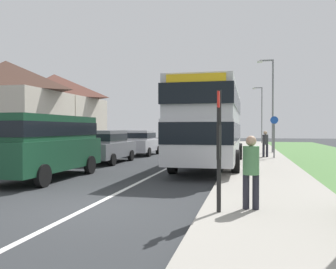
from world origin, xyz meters
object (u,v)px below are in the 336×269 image
parked_van_dark_green (45,141)px  pedestrian_at_stop (251,169)px  street_lamp_far (261,111)px  cycle_route_sign (274,135)px  parked_car_grey (106,145)px  street_lamp_mid (271,99)px  parked_car_silver (140,142)px  pedestrian_walking_away (265,143)px  double_decker_bus (211,122)px  bus_stop_sign (219,142)px

parked_van_dark_green → pedestrian_at_stop: (7.18, -3.79, -0.38)m
pedestrian_at_stop → street_lamp_far: size_ratio=0.25×
parked_van_dark_green → cycle_route_sign: (8.60, 9.74, 0.07)m
parked_car_grey → street_lamp_mid: (8.92, 8.60, 2.94)m
parked_van_dark_green → street_lamp_mid: bearing=59.2°
parked_car_silver → cycle_route_sign: cycle_route_sign is taller
parked_van_dark_green → parked_car_silver: 11.51m
parked_car_grey → parked_van_dark_green: bearing=-88.2°
parked_van_dark_green → pedestrian_walking_away: bearing=51.8°
double_decker_bus → parked_car_silver: double_decker_bus is taller
double_decker_bus → pedestrian_walking_away: bearing=61.5°
double_decker_bus → street_lamp_mid: street_lamp_mid is taller
double_decker_bus → parked_car_silver: (-5.39, 6.18, -1.21)m
pedestrian_walking_away → street_lamp_mid: street_lamp_mid is taller
street_lamp_far → pedestrian_walking_away: bearing=-91.3°
street_lamp_mid → pedestrian_at_stop: bearing=-94.8°
parked_car_silver → pedestrian_walking_away: size_ratio=2.36×
parked_car_grey → bus_stop_sign: 12.25m
pedestrian_walking_away → parked_car_silver: bearing=171.8°
parked_car_grey → street_lamp_mid: bearing=43.9°
double_decker_bus → parked_car_grey: 5.78m
street_lamp_far → cycle_route_sign: bearing=-90.1°
parked_car_grey → pedestrian_walking_away: (8.33, 4.31, 0.04)m
parked_car_grey → cycle_route_sign: size_ratio=1.79×
parked_van_dark_green → parked_car_grey: parked_van_dark_green is taller
pedestrian_walking_away → bus_stop_sign: bus_stop_sign is taller
parked_car_silver → bus_stop_sign: size_ratio=1.51×
parked_car_silver → street_lamp_far: street_lamp_far is taller
pedestrian_at_stop → pedestrian_walking_away: bearing=86.1°
parked_van_dark_green → parked_car_silver: (0.03, 11.50, -0.43)m
parked_van_dark_green → street_lamp_mid: 17.22m
pedestrian_walking_away → bus_stop_sign: bearing=-96.3°
parked_car_grey → bus_stop_sign: size_ratio=1.73×
parked_car_silver → street_lamp_mid: street_lamp_mid is taller
pedestrian_at_stop → bus_stop_sign: 0.94m
double_decker_bus → parked_car_grey: size_ratio=2.28×
pedestrian_at_stop → pedestrian_walking_away: 14.16m
double_decker_bus → pedestrian_walking_away: 5.82m
parked_car_silver → street_lamp_far: 22.32m
parked_car_silver → pedestrian_walking_away: (8.11, -1.17, 0.05)m
cycle_route_sign → parked_car_silver: bearing=168.4°
parked_car_grey → pedestrian_at_stop: parked_car_grey is taller
double_decker_bus → cycle_route_sign: size_ratio=4.08×
parked_van_dark_green → pedestrian_at_stop: bearing=-27.8°
pedestrian_walking_away → bus_stop_sign: size_ratio=0.64×
bus_stop_sign → street_lamp_mid: bearing=83.4°
double_decker_bus → parked_van_dark_green: double_decker_bus is taller
cycle_route_sign → double_decker_bus: bearing=-125.8°
street_lamp_mid → cycle_route_sign: bearing=-91.4°
double_decker_bus → parked_van_dark_green: bearing=-135.5°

